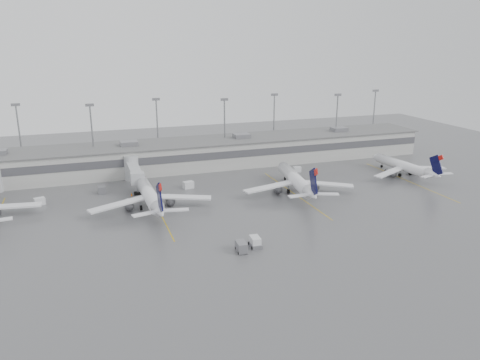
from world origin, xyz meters
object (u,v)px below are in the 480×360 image
object	(u,v)px
jet_mid_right	(297,180)
jet_far_right	(405,166)
baggage_tug	(255,243)
jet_mid_left	(150,195)

from	to	relation	value
jet_mid_right	jet_far_right	bearing A→B (deg)	15.57
jet_mid_right	baggage_tug	xyz separation A→B (m)	(-21.76, -27.68, -2.47)
jet_mid_left	baggage_tug	xyz separation A→B (m)	(15.78, -27.99, -2.43)
jet_mid_right	baggage_tug	distance (m)	35.29
jet_far_right	baggage_tug	bearing A→B (deg)	-156.03
baggage_tug	jet_far_right	bearing A→B (deg)	31.95
jet_far_right	baggage_tug	size ratio (longest dim) A/B	8.66
jet_far_right	baggage_tug	xyz separation A→B (m)	(-58.27, -31.86, -2.05)
jet_mid_left	jet_mid_right	size ratio (longest dim) A/B	0.99
jet_mid_left	jet_far_right	bearing A→B (deg)	1.48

